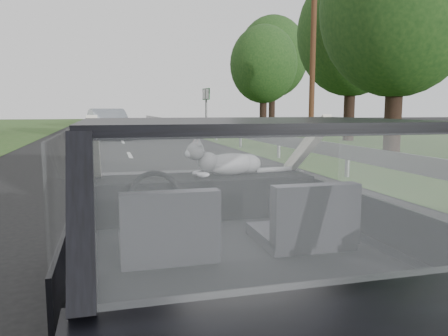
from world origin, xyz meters
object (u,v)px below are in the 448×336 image
other_car (108,124)px  utility_pole (313,59)px  highway_sign (206,112)px  cat (231,163)px  subject_car (226,235)px

other_car → utility_pole: (8.57, -5.66, 2.87)m
highway_sign → utility_pole: bearing=-74.6°
cat → highway_sign: 21.95m
subject_car → other_car: other_car is taller
highway_sign → subject_car: bearing=-110.7°
cat → other_car: (-0.83, 20.03, -0.32)m
subject_car → cat: bearing=71.8°
cat → utility_pole: bearing=51.0°
subject_car → utility_pole: size_ratio=0.55×
highway_sign → utility_pole: utility_pole is taller
cat → highway_sign: size_ratio=0.24×
other_car → utility_pole: 10.67m
cat → other_car: size_ratio=0.14×
other_car → utility_pole: size_ratio=0.64×
other_car → highway_sign: bearing=4.7°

